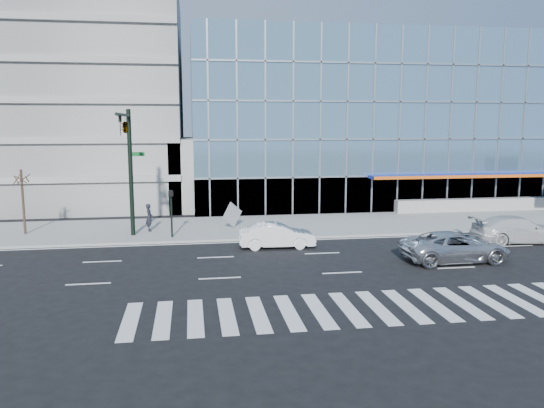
{
  "coord_description": "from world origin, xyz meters",
  "views": [
    {
      "loc": [
        -7.26,
        -28.4,
        7.27
      ],
      "look_at": [
        -2.41,
        3.0,
        2.42
      ],
      "focal_mm": 35.0,
      "sensor_mm": 36.0,
      "label": 1
    }
  ],
  "objects_px": {
    "silver_suv": "(455,247)",
    "pedestrian": "(149,217)",
    "traffic_signal": "(127,142)",
    "white_suv": "(518,230)",
    "ped_signal_post": "(171,206)",
    "street_tree_near": "(21,178)",
    "tilted_panel": "(232,215)",
    "white_sedan": "(277,235)"
  },
  "relations": [
    {
      "from": "white_suv",
      "to": "pedestrian",
      "type": "distance_m",
      "value": 23.47
    },
    {
      "from": "white_sedan",
      "to": "pedestrian",
      "type": "distance_m",
      "value": 9.44
    },
    {
      "from": "pedestrian",
      "to": "white_suv",
      "type": "bearing_deg",
      "value": -112.65
    },
    {
      "from": "silver_suv",
      "to": "white_suv",
      "type": "height_order",
      "value": "white_suv"
    },
    {
      "from": "traffic_signal",
      "to": "silver_suv",
      "type": "bearing_deg",
      "value": -22.69
    },
    {
      "from": "street_tree_near",
      "to": "white_sedan",
      "type": "distance_m",
      "value": 16.98
    },
    {
      "from": "traffic_signal",
      "to": "street_tree_near",
      "type": "height_order",
      "value": "traffic_signal"
    },
    {
      "from": "traffic_signal",
      "to": "white_sedan",
      "type": "relative_size",
      "value": 1.79
    },
    {
      "from": "white_suv",
      "to": "tilted_panel",
      "type": "xyz_separation_m",
      "value": [
        -17.03,
        6.6,
        0.25
      ]
    },
    {
      "from": "pedestrian",
      "to": "tilted_panel",
      "type": "distance_m",
      "value": 5.56
    },
    {
      "from": "silver_suv",
      "to": "pedestrian",
      "type": "height_order",
      "value": "pedestrian"
    },
    {
      "from": "white_sedan",
      "to": "traffic_signal",
      "type": "bearing_deg",
      "value": 74.04
    },
    {
      "from": "pedestrian",
      "to": "tilted_panel",
      "type": "height_order",
      "value": "pedestrian"
    },
    {
      "from": "traffic_signal",
      "to": "white_suv",
      "type": "relative_size",
      "value": 1.43
    },
    {
      "from": "street_tree_near",
      "to": "ped_signal_post",
      "type": "bearing_deg",
      "value": -15.06
    },
    {
      "from": "pedestrian",
      "to": "street_tree_near",
      "type": "bearing_deg",
      "value": 80.73
    },
    {
      "from": "pedestrian",
      "to": "tilted_panel",
      "type": "relative_size",
      "value": 1.41
    },
    {
      "from": "ped_signal_post",
      "to": "street_tree_near",
      "type": "relative_size",
      "value": 0.71
    },
    {
      "from": "white_sedan",
      "to": "tilted_panel",
      "type": "height_order",
      "value": "tilted_panel"
    },
    {
      "from": "white_sedan",
      "to": "pedestrian",
      "type": "height_order",
      "value": "pedestrian"
    },
    {
      "from": "silver_suv",
      "to": "pedestrian",
      "type": "distance_m",
      "value": 19.34
    },
    {
      "from": "ped_signal_post",
      "to": "pedestrian",
      "type": "xyz_separation_m",
      "value": [
        -1.54,
        2.23,
        -1.07
      ]
    },
    {
      "from": "street_tree_near",
      "to": "tilted_panel",
      "type": "relative_size",
      "value": 3.25
    },
    {
      "from": "street_tree_near",
      "to": "white_suv",
      "type": "height_order",
      "value": "street_tree_near"
    },
    {
      "from": "traffic_signal",
      "to": "white_sedan",
      "type": "xyz_separation_m",
      "value": [
        8.68,
        -2.81,
        -5.43
      ]
    },
    {
      "from": "traffic_signal",
      "to": "white_suv",
      "type": "distance_m",
      "value": 24.43
    },
    {
      "from": "white_sedan",
      "to": "tilted_panel",
      "type": "xyz_separation_m",
      "value": [
        -2.17,
        5.66,
        0.32
      ]
    },
    {
      "from": "tilted_panel",
      "to": "street_tree_near",
      "type": "bearing_deg",
      "value": 140.76
    },
    {
      "from": "traffic_signal",
      "to": "street_tree_near",
      "type": "bearing_deg",
      "value": 157.29
    },
    {
      "from": "white_sedan",
      "to": "tilted_panel",
      "type": "bearing_deg",
      "value": 23.0
    },
    {
      "from": "ped_signal_post",
      "to": "silver_suv",
      "type": "relative_size",
      "value": 0.53
    },
    {
      "from": "white_suv",
      "to": "tilted_panel",
      "type": "relative_size",
      "value": 4.31
    },
    {
      "from": "tilted_panel",
      "to": "silver_suv",
      "type": "bearing_deg",
      "value": -81.59
    },
    {
      "from": "ped_signal_post",
      "to": "street_tree_near",
      "type": "height_order",
      "value": "street_tree_near"
    },
    {
      "from": "traffic_signal",
      "to": "pedestrian",
      "type": "relative_size",
      "value": 4.36
    },
    {
      "from": "street_tree_near",
      "to": "silver_suv",
      "type": "height_order",
      "value": "street_tree_near"
    },
    {
      "from": "traffic_signal",
      "to": "pedestrian",
      "type": "xyz_separation_m",
      "value": [
        0.95,
        2.61,
        -5.1
      ]
    },
    {
      "from": "traffic_signal",
      "to": "silver_suv",
      "type": "height_order",
      "value": "traffic_signal"
    },
    {
      "from": "white_suv",
      "to": "white_sedan",
      "type": "relative_size",
      "value": 1.26
    },
    {
      "from": "ped_signal_post",
      "to": "tilted_panel",
      "type": "distance_m",
      "value": 4.83
    },
    {
      "from": "ped_signal_post",
      "to": "white_sedan",
      "type": "bearing_deg",
      "value": -27.27
    },
    {
      "from": "silver_suv",
      "to": "tilted_panel",
      "type": "relative_size",
      "value": 4.37
    }
  ]
}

